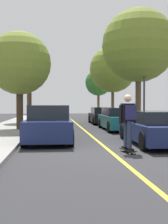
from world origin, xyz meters
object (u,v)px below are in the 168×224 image
object	(u,v)px
parked_car_right_nearest	(154,128)
street_tree_left_nearest	(19,64)
street_tree_left_near	(29,63)
parked_car_left_far	(51,115)
skateboarder	(128,118)
street_tree_right_nearest	(138,46)
parked_car_left_near	(51,117)
street_tree_right_far	(98,83)
parked_car_left_nearest	(49,124)
parked_car_right_near	(118,119)
skateboard	(128,150)
parked_car_left_farthest	(52,113)
streetlamp	(144,74)
parked_car_right_far	(102,116)
street_tree_right_near	(113,69)

from	to	relation	value
parked_car_right_nearest	street_tree_left_nearest	distance (m)	8.66
street_tree_left_nearest	street_tree_left_near	size ratio (longest dim) A/B	0.88
parked_car_left_far	skateboarder	world-z (taller)	skateboarder
street_tree_right_nearest	skateboarder	bearing A→B (deg)	-108.68
parked_car_left_near	street_tree_right_far	size ratio (longest dim) A/B	0.73
parked_car_left_far	skateboarder	xyz separation A→B (m)	(2.50, -15.14, 0.41)
parked_car_left_far	street_tree_right_nearest	bearing A→B (deg)	-45.08
parked_car_left_nearest	parked_car_right_near	size ratio (longest dim) A/B	0.91
parked_car_left_near	parked_car_right_nearest	bearing A→B (deg)	-63.28
parked_car_right_near	skateboarder	distance (m)	8.05
parked_car_right_near	skateboard	world-z (taller)	parked_car_right_near
skateboard	parked_car_left_farthest	bearing A→B (deg)	96.54
street_tree_left_nearest	street_tree_right_nearest	world-z (taller)	street_tree_right_nearest
street_tree_left_nearest	street_tree_right_far	world-z (taller)	street_tree_right_far
street_tree_right_far	skateboarder	distance (m)	26.40
parked_car_right_nearest	skateboarder	world-z (taller)	skateboarder
street_tree_left_nearest	streetlamp	size ratio (longest dim) A/B	0.96
parked_car_left_nearest	parked_car_left_near	bearing A→B (deg)	90.01
parked_car_right_far	parked_car_left_nearest	bearing A→B (deg)	-110.62
street_tree_left_nearest	parked_car_right_far	bearing A→B (deg)	46.65
parked_car_left_farthest	parked_car_right_nearest	xyz separation A→B (m)	(3.98, -19.94, -0.05)
street_tree_right_far	streetlamp	size ratio (longest dim) A/B	1.01
street_tree_left_nearest	street_tree_right_nearest	bearing A→B (deg)	14.53
street_tree_left_nearest	street_tree_right_far	xyz separation A→B (m)	(7.39, 18.50, 0.42)
street_tree_right_far	street_tree_right_nearest	bearing A→B (deg)	-90.00
parked_car_left_far	parked_car_right_near	xyz separation A→B (m)	(3.99, -7.24, -0.02)
parked_car_left_farthest	street_tree_left_near	world-z (taller)	street_tree_left_near
parked_car_left_near	street_tree_right_nearest	distance (m)	7.35
parked_car_right_nearest	streetlamp	bearing A→B (deg)	75.06
parked_car_right_near	street_tree_right_nearest	distance (m)	5.22
street_tree_right_nearest	streetlamp	xyz separation A→B (m)	(0.05, -1.06, -1.97)
parked_car_left_nearest	skateboarder	size ratio (longest dim) A/B	2.46
street_tree_left_nearest	street_tree_right_far	distance (m)	19.92
parked_car_left_far	streetlamp	size ratio (longest dim) A/B	0.75
parked_car_right_near	parked_car_left_near	bearing A→B (deg)	155.46
street_tree_left_nearest	street_tree_right_near	distance (m)	12.46
street_tree_right_near	skateboarder	size ratio (longest dim) A/B	3.98
parked_car_right_near	skateboard	distance (m)	8.02
parked_car_left_nearest	parked_car_right_nearest	world-z (taller)	parked_car_left_nearest
street_tree_right_near	skateboarder	bearing A→B (deg)	-100.33
streetlamp	skateboarder	distance (m)	9.26
parked_car_left_far	skateboarder	size ratio (longest dim) A/B	2.47
parked_car_left_near	parked_car_right_near	distance (m)	4.38
street_tree_right_near	skateboard	size ratio (longest dim) A/B	7.90
street_tree_right_near	parked_car_right_near	bearing A→B (deg)	-100.04
parked_car_left_nearest	parked_car_right_near	xyz separation A→B (m)	(3.98, 4.94, -0.06)
parked_car_left_near	street_tree_right_nearest	bearing A→B (deg)	-2.83
parked_car_left_far	street_tree_right_far	bearing A→B (deg)	62.41
parked_car_left_far	parked_car_left_farthest	world-z (taller)	parked_car_left_far
street_tree_left_near	street_tree_left_nearest	bearing A→B (deg)	-90.00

